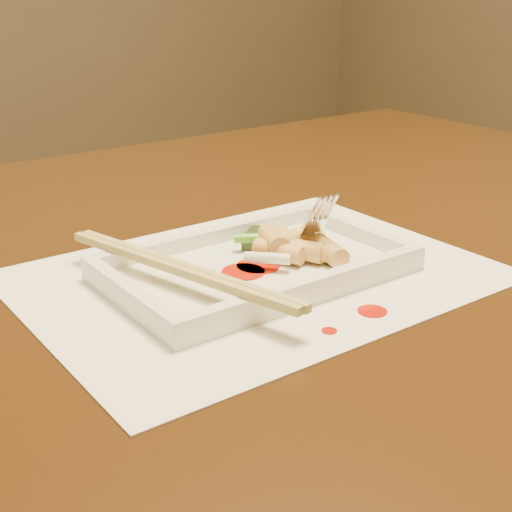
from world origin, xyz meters
TOP-DOWN VIEW (x-y plane):
  - table at (0.00, 0.00)m, footprint 1.40×0.90m
  - placemat at (-0.03, -0.10)m, footprint 0.40×0.30m
  - sauce_splatter_a at (-0.00, -0.21)m, footprint 0.02×0.02m
  - sauce_splatter_b at (-0.05, -0.22)m, footprint 0.01×0.01m
  - plate_base at (-0.03, -0.10)m, footprint 0.26×0.16m
  - plate_rim_far at (-0.03, -0.02)m, footprint 0.26×0.01m
  - plate_rim_near at (-0.03, -0.17)m, footprint 0.26×0.01m
  - plate_rim_left at (-0.16, -0.10)m, footprint 0.01×0.14m
  - plate_rim_right at (0.09, -0.10)m, footprint 0.01×0.14m
  - veg_piece at (0.00, -0.06)m, footprint 0.05×0.05m
  - scallion_white at (-0.03, -0.11)m, footprint 0.04×0.04m
  - scallion_green at (0.01, -0.08)m, footprint 0.08×0.05m
  - chopstick_a at (-0.11, -0.10)m, footprint 0.07×0.25m
  - chopstick_b at (-0.11, -0.10)m, footprint 0.07×0.25m
  - fork at (0.04, -0.08)m, footprint 0.09×0.10m
  - sauce_blob_0 at (-0.03, -0.10)m, footprint 0.04×0.04m
  - sauce_blob_1 at (-0.05, -0.10)m, footprint 0.04×0.04m
  - rice_cake_0 at (-0.01, -0.10)m, footprint 0.03×0.05m
  - rice_cake_1 at (0.02, -0.08)m, footprint 0.04×0.05m
  - rice_cake_2 at (0.01, -0.09)m, footprint 0.05×0.02m
  - rice_cake_3 at (0.00, -0.08)m, footprint 0.04×0.05m
  - rice_cake_4 at (0.02, -0.12)m, footprint 0.04×0.05m
  - rice_cake_5 at (-0.01, -0.09)m, footprint 0.03×0.04m
  - rice_cake_6 at (0.01, -0.11)m, footprint 0.04×0.05m
  - rice_cake_7 at (0.03, -0.12)m, footprint 0.03×0.05m

SIDE VIEW (x-z plane):
  - table at x=0.00m, z-range 0.27..1.02m
  - placemat at x=-0.03m, z-range 0.75..0.75m
  - sauce_splatter_a at x=0.00m, z-range 0.75..0.75m
  - sauce_splatter_b at x=-0.05m, z-range 0.75..0.75m
  - plate_base at x=-0.03m, z-range 0.75..0.76m
  - sauce_blob_0 at x=-0.03m, z-range 0.76..0.76m
  - sauce_blob_1 at x=-0.05m, z-range 0.76..0.76m
  - plate_rim_far at x=-0.03m, z-range 0.76..0.77m
  - plate_rim_near at x=-0.03m, z-range 0.76..0.77m
  - plate_rim_left at x=-0.16m, z-range 0.76..0.77m
  - plate_rim_right at x=0.09m, z-range 0.76..0.77m
  - veg_piece at x=0.00m, z-range 0.76..0.77m
  - rice_cake_0 at x=-0.01m, z-range 0.76..0.78m
  - rice_cake_1 at x=0.02m, z-range 0.76..0.78m
  - rice_cake_3 at x=0.00m, z-range 0.76..0.78m
  - rice_cake_4 at x=0.02m, z-range 0.76..0.78m
  - rice_cake_6 at x=0.01m, z-range 0.76..0.78m
  - rice_cake_7 at x=0.03m, z-range 0.76..0.78m
  - scallion_white at x=-0.03m, z-range 0.77..0.78m
  - scallion_green at x=0.01m, z-range 0.77..0.78m
  - rice_cake_2 at x=0.01m, z-range 0.77..0.78m
  - rice_cake_5 at x=-0.01m, z-range 0.77..0.79m
  - chopstick_a at x=-0.11m, z-range 0.77..0.78m
  - chopstick_b at x=-0.11m, z-range 0.77..0.78m
  - fork at x=0.04m, z-range 0.76..0.90m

